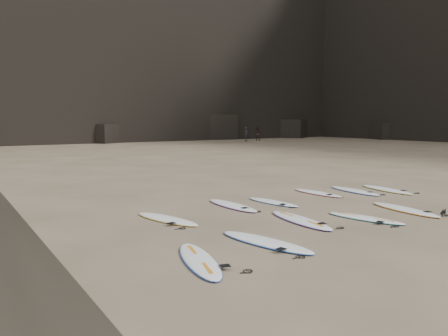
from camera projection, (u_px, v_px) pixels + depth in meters
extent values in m
plane|color=#897559|center=(322.00, 223.00, 12.34)|extent=(240.00, 240.00, 0.00)
cube|color=black|center=(80.00, 5.00, 65.50)|extent=(170.00, 32.00, 40.00)
cube|color=black|center=(102.00, 133.00, 54.02)|extent=(4.23, 4.46, 2.33)
cube|color=black|center=(215.00, 127.00, 64.00)|extent=(5.95, 5.19, 3.59)
cube|color=black|center=(291.00, 129.00, 69.42)|extent=(5.31, 5.56, 2.88)
cube|color=black|center=(387.00, 131.00, 63.79)|extent=(4.39, 4.01, 2.41)
ellipsoid|color=white|center=(199.00, 260.00, 8.96)|extent=(1.25, 2.58, 0.09)
ellipsoid|color=white|center=(266.00, 242.00, 10.29)|extent=(1.20, 2.78, 0.10)
ellipsoid|color=white|center=(300.00, 220.00, 12.52)|extent=(0.96, 2.78, 0.10)
ellipsoid|color=white|center=(365.00, 218.00, 12.79)|extent=(1.12, 2.43, 0.09)
ellipsoid|color=white|center=(405.00, 209.00, 14.00)|extent=(0.96, 2.68, 0.09)
ellipsoid|color=white|center=(167.00, 219.00, 12.67)|extent=(1.24, 2.58, 0.09)
ellipsoid|color=white|center=(232.00, 205.00, 14.66)|extent=(0.67, 2.63, 0.09)
ellipsoid|color=white|center=(273.00, 202.00, 15.28)|extent=(0.85, 2.33, 0.08)
ellipsoid|color=white|center=(318.00, 193.00, 17.16)|extent=(0.70, 2.42, 0.09)
ellipsoid|color=white|center=(354.00, 191.00, 17.66)|extent=(0.85, 2.64, 0.09)
ellipsoid|color=white|center=(386.00, 189.00, 17.98)|extent=(1.05, 2.73, 0.10)
imported|color=black|center=(246.00, 134.00, 57.55)|extent=(0.81, 0.68, 1.89)
imported|color=black|center=(257.00, 134.00, 59.80)|extent=(1.12, 1.12, 1.83)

